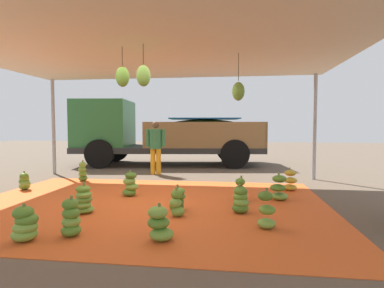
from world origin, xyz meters
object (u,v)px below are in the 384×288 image
at_px(banana_bunch_0, 71,219).
at_px(banana_bunch_9, 25,225).
at_px(banana_bunch_7, 24,182).
at_px(banana_bunch_5, 240,191).
at_px(banana_bunch_13, 177,204).
at_px(banana_bunch_6, 290,181).
at_px(banana_bunch_8, 83,172).
at_px(banana_bunch_11, 130,185).
at_px(banana_bunch_10, 266,211).
at_px(banana_bunch_2, 279,189).
at_px(worker_0, 156,144).
at_px(banana_bunch_3, 241,201).
at_px(banana_bunch_12, 84,200).
at_px(banana_bunch_1, 159,224).
at_px(cargo_truck_main, 161,133).
at_px(banana_bunch_4, 178,200).

xyz_separation_m(banana_bunch_0, banana_bunch_9, (-0.48, -0.25, -0.02)).
bearing_deg(banana_bunch_7, banana_bunch_0, -46.10).
height_order(banana_bunch_5, banana_bunch_13, banana_bunch_5).
xyz_separation_m(banana_bunch_6, banana_bunch_8, (-5.20, 0.52, 0.02)).
bearing_deg(banana_bunch_11, banana_bunch_5, -4.32).
height_order(banana_bunch_8, banana_bunch_10, banana_bunch_10).
bearing_deg(banana_bunch_8, banana_bunch_7, -122.07).
distance_m(banana_bunch_6, banana_bunch_9, 5.34).
bearing_deg(banana_bunch_0, banana_bunch_2, 38.84).
distance_m(banana_bunch_0, banana_bunch_2, 3.87).
xyz_separation_m(banana_bunch_5, banana_bunch_7, (-4.84, 0.44, -0.02)).
xyz_separation_m(banana_bunch_10, worker_0, (-2.81, 4.73, 0.68)).
bearing_deg(banana_bunch_10, worker_0, 120.66).
bearing_deg(banana_bunch_13, banana_bunch_9, -141.99).
height_order(banana_bunch_2, banana_bunch_3, banana_bunch_2).
distance_m(banana_bunch_9, worker_0, 5.70).
relative_size(banana_bunch_5, banana_bunch_12, 0.95).
relative_size(banana_bunch_1, banana_bunch_8, 0.86).
bearing_deg(banana_bunch_13, banana_bunch_7, 157.21).
height_order(banana_bunch_1, banana_bunch_6, banana_bunch_6).
distance_m(banana_bunch_8, banana_bunch_11, 2.36).
distance_m(banana_bunch_11, worker_0, 3.07).
relative_size(banana_bunch_3, banana_bunch_5, 0.95).
bearing_deg(banana_bunch_11, cargo_truck_main, 96.26).
xyz_separation_m(banana_bunch_8, banana_bunch_9, (1.32, -4.18, -0.03)).
xyz_separation_m(banana_bunch_11, worker_0, (-0.21, 2.99, 0.69)).
distance_m(banana_bunch_4, banana_bunch_11, 1.52).
height_order(banana_bunch_8, banana_bunch_13, banana_bunch_8).
bearing_deg(banana_bunch_9, banana_bunch_10, 16.56).
bearing_deg(banana_bunch_9, cargo_truck_main, 90.75).
bearing_deg(banana_bunch_2, banana_bunch_7, 177.33).
bearing_deg(banana_bunch_7, worker_0, 48.75).
bearing_deg(banana_bunch_4, banana_bunch_9, -134.33).
xyz_separation_m(banana_bunch_10, banana_bunch_11, (-2.60, 1.75, -0.01)).
distance_m(banana_bunch_0, banana_bunch_1, 1.20).
relative_size(banana_bunch_10, banana_bunch_11, 1.07).
relative_size(banana_bunch_3, banana_bunch_10, 0.82).
bearing_deg(banana_bunch_2, banana_bunch_8, 162.68).
xyz_separation_m(banana_bunch_4, banana_bunch_8, (-2.99, 2.48, 0.06)).
height_order(banana_bunch_4, cargo_truck_main, cargo_truck_main).
distance_m(banana_bunch_0, banana_bunch_12, 1.10).
bearing_deg(banana_bunch_3, banana_bunch_0, -147.47).
height_order(banana_bunch_4, banana_bunch_9, banana_bunch_9).
bearing_deg(banana_bunch_11, banana_bunch_4, -39.29).
height_order(banana_bunch_6, banana_bunch_8, banana_bunch_8).
distance_m(banana_bunch_7, banana_bunch_12, 2.78).
relative_size(banana_bunch_9, banana_bunch_13, 1.03).
height_order(banana_bunch_5, banana_bunch_12, banana_bunch_12).
bearing_deg(banana_bunch_9, banana_bunch_8, 107.57).
distance_m(banana_bunch_10, banana_bunch_13, 1.44).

